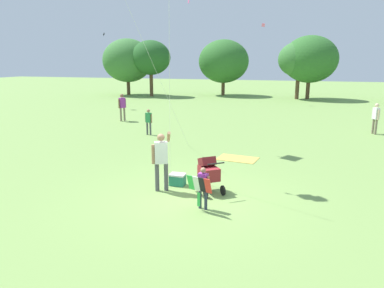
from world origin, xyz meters
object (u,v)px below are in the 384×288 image
object	(u,v)px
person_red_shirt	(376,116)
person_sitting_far	(122,105)
stroller	(209,171)
picnic_blanket	(237,159)
child_with_butterfly_kite	(202,185)
person_kid_running	(149,120)
cooler_box	(178,179)
person_adult_flyer	(161,157)

from	to	relation	value
person_red_shirt	person_sitting_far	xyz separation A→B (m)	(-14.03, -0.15, 0.06)
stroller	picnic_blanket	world-z (taller)	stroller
child_with_butterfly_kite	person_red_shirt	distance (m)	13.00
person_sitting_far	person_kid_running	bearing A→B (deg)	-46.44
person_red_shirt	person_kid_running	world-z (taller)	person_red_shirt
stroller	person_kid_running	bearing A→B (deg)	125.35
cooler_box	person_sitting_far	bearing A→B (deg)	125.32
stroller	person_sitting_far	world-z (taller)	person_sitting_far
child_with_butterfly_kite	stroller	world-z (taller)	child_with_butterfly_kite
person_kid_running	person_sitting_far	bearing A→B (deg)	133.56
child_with_butterfly_kite	person_adult_flyer	world-z (taller)	person_adult_flyer
person_kid_running	picnic_blanket	distance (m)	5.97
cooler_box	stroller	bearing A→B (deg)	-14.47
person_adult_flyer	child_with_butterfly_kite	bearing A→B (deg)	-32.60
person_adult_flyer	person_red_shirt	size ratio (longest dim) A/B	1.12
stroller	person_red_shirt	bearing A→B (deg)	60.33
stroller	person_adult_flyer	bearing A→B (deg)	-166.66
person_red_shirt	picnic_blanket	xyz separation A→B (m)	(-5.76, -6.69, -0.91)
person_kid_running	picnic_blanket	bearing A→B (deg)	-31.91
picnic_blanket	cooler_box	bearing A→B (deg)	-108.99
cooler_box	person_red_shirt	bearing A→B (deg)	55.59
stroller	person_sitting_far	xyz separation A→B (m)	(-8.10, 10.26, 0.37)
person_sitting_far	picnic_blanket	bearing A→B (deg)	-38.34
child_with_butterfly_kite	cooler_box	bearing A→B (deg)	128.25
person_red_shirt	cooler_box	distance (m)	12.32
stroller	person_red_shirt	distance (m)	11.98
child_with_butterfly_kite	person_red_shirt	bearing A→B (deg)	63.69
person_kid_running	cooler_box	xyz separation A→B (m)	(3.83, -6.58, -0.59)
person_adult_flyer	cooler_box	xyz separation A→B (m)	(0.28, 0.57, -0.83)
person_sitting_far	picnic_blanket	xyz separation A→B (m)	(8.27, -6.54, -0.97)
person_adult_flyer	person_sitting_far	world-z (taller)	person_adult_flyer
person_kid_running	person_adult_flyer	bearing A→B (deg)	-63.55
stroller	person_kid_running	xyz separation A→B (m)	(-4.85, 6.84, 0.16)
person_red_shirt	picnic_blanket	bearing A→B (deg)	-130.72
person_sitting_far	cooler_box	bearing A→B (deg)	-54.68
person_adult_flyer	stroller	bearing A→B (deg)	13.34
child_with_butterfly_kite	stroller	size ratio (longest dim) A/B	1.05
person_kid_running	cooler_box	world-z (taller)	person_kid_running
child_with_butterfly_kite	cooler_box	size ratio (longest dim) A/B	2.41
cooler_box	person_kid_running	bearing A→B (deg)	120.23
person_sitting_far	picnic_blanket	distance (m)	10.59
child_with_butterfly_kite	person_kid_running	size ratio (longest dim) A/B	0.84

